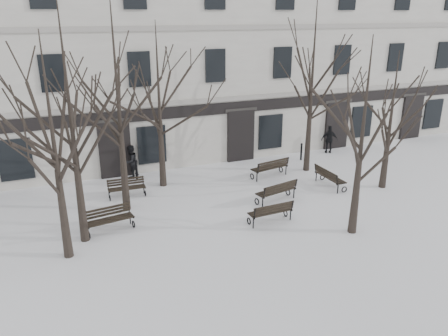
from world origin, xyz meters
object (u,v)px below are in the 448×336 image
bench_2 (277,191)px  bench_4 (270,167)px  tree_0 (68,98)px  tree_3 (393,105)px  bench_1 (271,212)px  bench_0 (109,219)px  tree_1 (51,124)px  bench_5 (329,177)px  tree_2 (364,116)px  bench_3 (127,187)px

bench_2 → bench_4: size_ratio=0.98×
tree_0 → bench_4: tree_0 is taller
tree_3 → bench_1: tree_3 is taller
bench_0 → tree_1: bearing=-147.5°
tree_3 → bench_2: tree_3 is taller
tree_1 → bench_1: size_ratio=4.09×
bench_0 → bench_2: bearing=-9.1°
tree_0 → bench_2: size_ratio=4.16×
bench_1 → bench_2: 2.14m
tree_0 → bench_5: (11.52, 1.01, -4.81)m
bench_1 → bench_2: size_ratio=0.91×
tree_1 → bench_2: (8.95, 1.34, -4.19)m
tree_0 → tree_3: 13.98m
tree_1 → tree_2: (10.26, -2.28, -0.15)m
bench_3 → bench_1: bearing=-43.2°
tree_2 → bench_3: (-7.40, 6.77, -4.12)m
tree_2 → tree_3: bearing=36.9°
tree_1 → bench_1: bearing=-3.0°
tree_1 → bench_0: tree_1 is taller
tree_0 → bench_5: 12.53m
tree_3 → bench_2: bearing=176.1°
bench_2 → bench_4: 3.10m
tree_0 → bench_0: bearing=24.4°
bench_5 → bench_0: bearing=93.0°
tree_2 → bench_1: 5.16m
tree_2 → bench_3: 10.85m
tree_1 → bench_5: tree_1 is taller
tree_0 → bench_4: size_ratio=4.07×
tree_0 → bench_4: bearing=18.8°
tree_2 → bench_2: (-1.31, 3.62, -4.05)m
tree_1 → bench_4: (10.13, 4.20, -4.18)m
tree_1 → tree_3: bearing=3.8°
bench_0 → bench_2: bench_2 is taller
tree_1 → bench_5: size_ratio=4.01×
bench_3 → tree_0: bearing=-120.0°
tree_3 → bench_0: tree_3 is taller
tree_2 → bench_0: tree_2 is taller
bench_0 → bench_3: (1.24, 3.09, -0.04)m
tree_2 → bench_5: (1.91, 4.26, -4.07)m
tree_2 → bench_2: bearing=110.0°
tree_1 → bench_1: 8.80m
tree_2 → tree_0: bearing=161.4°
bench_2 → bench_3: size_ratio=1.20×
tree_1 → tree_2: 10.51m
tree_2 → bench_0: size_ratio=3.85×
tree_1 → bench_2: bearing=8.5°
tree_0 → bench_5: bearing=5.0°
bench_2 → bench_3: bearing=-39.9°
tree_0 → bench_3: bearing=57.9°
bench_0 → bench_5: bearing=-5.5°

